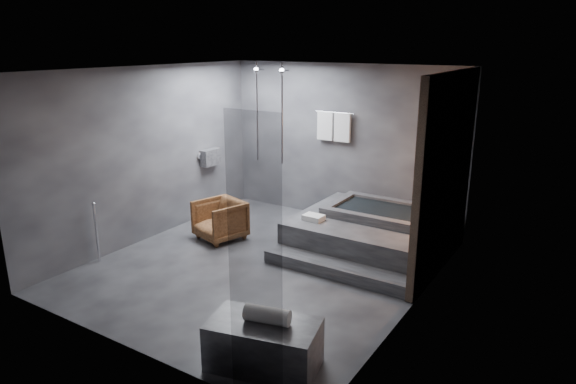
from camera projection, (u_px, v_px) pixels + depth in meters
The scene contains 7 objects.
room at pixel (296, 150), 7.03m from camera, with size 5.00×5.04×2.82m.
tub_deck at pixel (371, 233), 8.09m from camera, with size 2.20×2.00×0.50m, color #2D2D30.
tub_step at pixel (336, 269), 7.18m from camera, with size 2.20×0.36×0.18m, color #2D2D30.
concrete_bench at pixel (264, 344), 5.13m from camera, with size 1.09×0.60×0.49m, color #2D2D2F.
driftwood_chair at pixel (220, 220), 8.45m from camera, with size 0.70×0.72×0.66m, color #402210.
rolled_towel at pixel (267, 315), 5.04m from camera, with size 0.17×0.17×0.46m, color white.
deck_towel at pixel (314, 217), 7.93m from camera, with size 0.31×0.23×0.08m, color white.
Camera 1 is at (4.01, -5.64, 3.16)m, focal length 32.00 mm.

